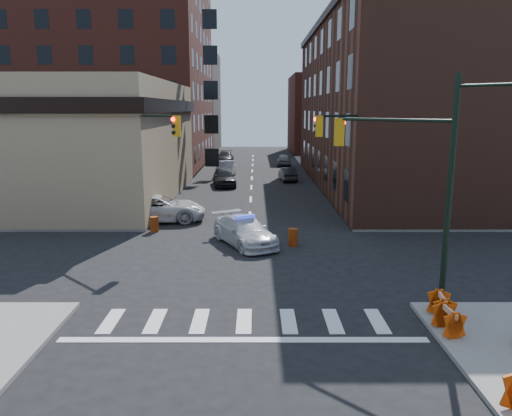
{
  "coord_description": "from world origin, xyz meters",
  "views": [
    {
      "loc": [
        0.39,
        -22.54,
        7.07
      ],
      "look_at": [
        0.41,
        1.65,
        2.2
      ],
      "focal_mm": 35.0,
      "sensor_mm": 36.0,
      "label": 1
    }
  ],
  "objects_px": {
    "parked_car_wnear": "(224,177)",
    "barrel_road": "(293,237)",
    "pickup": "(158,208)",
    "barrel_bank": "(154,224)",
    "pedestrian_a": "(138,213)",
    "parked_car_enear": "(288,174)",
    "pedestrian_b": "(88,207)",
    "barricade_nw_a": "(130,217)",
    "police_car": "(245,231)",
    "barricade_se_a": "(448,321)",
    "parked_car_wfar": "(226,169)"
  },
  "relations": [
    {
      "from": "pickup",
      "to": "barricade_nw_a",
      "type": "height_order",
      "value": "pickup"
    },
    {
      "from": "barrel_bank",
      "to": "pedestrian_a",
      "type": "bearing_deg",
      "value": 158.2
    },
    {
      "from": "parked_car_enear",
      "to": "barricade_nw_a",
      "type": "height_order",
      "value": "parked_car_enear"
    },
    {
      "from": "pedestrian_b",
      "to": "barricade_nw_a",
      "type": "bearing_deg",
      "value": -18.47
    },
    {
      "from": "parked_car_wnear",
      "to": "barricade_nw_a",
      "type": "bearing_deg",
      "value": -114.33
    },
    {
      "from": "police_car",
      "to": "pedestrian_a",
      "type": "relative_size",
      "value": 2.86
    },
    {
      "from": "parked_car_wnear",
      "to": "barrel_road",
      "type": "relative_size",
      "value": 5.21
    },
    {
      "from": "parked_car_wnear",
      "to": "pedestrian_a",
      "type": "xyz_separation_m",
      "value": [
        -4.0,
        -16.86,
        0.21
      ]
    },
    {
      "from": "parked_car_wnear",
      "to": "parked_car_wfar",
      "type": "xyz_separation_m",
      "value": [
        -0.22,
        6.73,
        -0.01
      ]
    },
    {
      "from": "pedestrian_a",
      "to": "barrel_road",
      "type": "bearing_deg",
      "value": -20.0
    },
    {
      "from": "parked_car_enear",
      "to": "barricade_se_a",
      "type": "xyz_separation_m",
      "value": [
        2.85,
        -34.18,
        -0.1
      ]
    },
    {
      "from": "barrel_bank",
      "to": "barricade_se_a",
      "type": "distance_m",
      "value": 18.08
    },
    {
      "from": "pickup",
      "to": "barrel_road",
      "type": "bearing_deg",
      "value": -132.09
    },
    {
      "from": "pedestrian_a",
      "to": "barricade_nw_a",
      "type": "height_order",
      "value": "pedestrian_a"
    },
    {
      "from": "parked_car_wnear",
      "to": "pedestrian_b",
      "type": "relative_size",
      "value": 2.61
    },
    {
      "from": "pedestrian_b",
      "to": "parked_car_wnear",
      "type": "bearing_deg",
      "value": 57.81
    },
    {
      "from": "parked_car_wnear",
      "to": "pedestrian_a",
      "type": "bearing_deg",
      "value": -111.22
    },
    {
      "from": "pedestrian_a",
      "to": "barricade_se_a",
      "type": "bearing_deg",
      "value": -46.13
    },
    {
      "from": "parked_car_enear",
      "to": "barrel_bank",
      "type": "relative_size",
      "value": 4.45
    },
    {
      "from": "parked_car_wnear",
      "to": "pedestrian_a",
      "type": "height_order",
      "value": "pedestrian_a"
    },
    {
      "from": "police_car",
      "to": "pickup",
      "type": "bearing_deg",
      "value": 108.76
    },
    {
      "from": "pickup",
      "to": "barrel_bank",
      "type": "distance_m",
      "value": 2.78
    },
    {
      "from": "police_car",
      "to": "parked_car_wfar",
      "type": "height_order",
      "value": "parked_car_wfar"
    },
    {
      "from": "pedestrian_a",
      "to": "barricade_se_a",
      "type": "distance_m",
      "value": 19.05
    },
    {
      "from": "pedestrian_b",
      "to": "barrel_bank",
      "type": "distance_m",
      "value": 4.85
    },
    {
      "from": "parked_car_wfar",
      "to": "parked_car_enear",
      "type": "relative_size",
      "value": 1.23
    },
    {
      "from": "police_car",
      "to": "pedestrian_b",
      "type": "relative_size",
      "value": 2.72
    },
    {
      "from": "barrel_bank",
      "to": "barricade_nw_a",
      "type": "relative_size",
      "value": 0.79
    },
    {
      "from": "police_car",
      "to": "barricade_nw_a",
      "type": "height_order",
      "value": "police_car"
    },
    {
      "from": "parked_car_wnear",
      "to": "barrel_road",
      "type": "xyz_separation_m",
      "value": [
        4.84,
        -20.29,
        -0.36
      ]
    },
    {
      "from": "police_car",
      "to": "parked_car_enear",
      "type": "distance_m",
      "value": 23.65
    },
    {
      "from": "barrel_bank",
      "to": "barricade_nw_a",
      "type": "bearing_deg",
      "value": 142.28
    },
    {
      "from": "parked_car_wnear",
      "to": "barricade_nw_a",
      "type": "height_order",
      "value": "parked_car_wnear"
    },
    {
      "from": "parked_car_wfar",
      "to": "police_car",
      "type": "bearing_deg",
      "value": -81.02
    },
    {
      "from": "parked_car_wfar",
      "to": "pedestrian_a",
      "type": "height_order",
      "value": "pedestrian_a"
    },
    {
      "from": "barrel_road",
      "to": "parked_car_enear",
      "type": "bearing_deg",
      "value": 87.03
    },
    {
      "from": "pedestrian_b",
      "to": "barrel_bank",
      "type": "xyz_separation_m",
      "value": [
        4.42,
        -1.9,
        -0.62
      ]
    },
    {
      "from": "police_car",
      "to": "barrel_road",
      "type": "relative_size",
      "value": 5.42
    },
    {
      "from": "parked_car_wfar",
      "to": "barrel_road",
      "type": "height_order",
      "value": "parked_car_wfar"
    },
    {
      "from": "police_car",
      "to": "barrel_bank",
      "type": "bearing_deg",
      "value": 125.71
    },
    {
      "from": "police_car",
      "to": "pedestrian_a",
      "type": "xyz_separation_m",
      "value": [
        -6.31,
        3.16,
        0.3
      ]
    },
    {
      "from": "barricade_nw_a",
      "to": "barrel_bank",
      "type": "bearing_deg",
      "value": -50.69
    },
    {
      "from": "pickup",
      "to": "barrel_road",
      "type": "distance_m",
      "value": 9.98
    },
    {
      "from": "parked_car_enear",
      "to": "pedestrian_b",
      "type": "bearing_deg",
      "value": 48.49
    },
    {
      "from": "pedestrian_a",
      "to": "barrel_bank",
      "type": "bearing_deg",
      "value": -20.61
    },
    {
      "from": "police_car",
      "to": "barricade_se_a",
      "type": "height_order",
      "value": "police_car"
    },
    {
      "from": "parked_car_wfar",
      "to": "barricade_se_a",
      "type": "relative_size",
      "value": 4.51
    },
    {
      "from": "parked_car_enear",
      "to": "barricade_nw_a",
      "type": "bearing_deg",
      "value": 55.08
    },
    {
      "from": "parked_car_enear",
      "to": "barrel_road",
      "type": "height_order",
      "value": "parked_car_enear"
    },
    {
      "from": "barrel_road",
      "to": "barrel_bank",
      "type": "bearing_deg",
      "value": 158.88
    }
  ]
}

